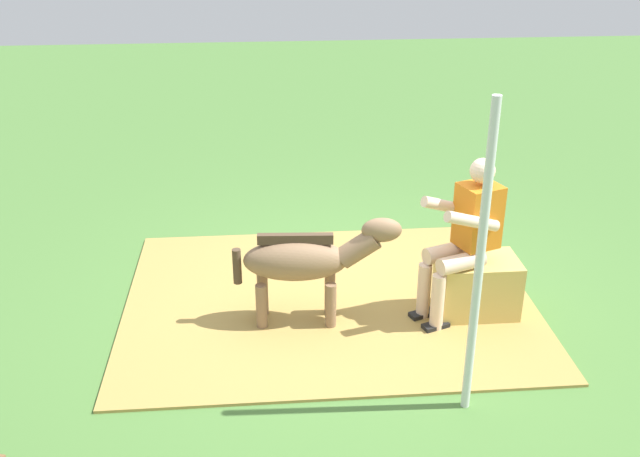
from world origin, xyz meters
The scene contains 6 objects.
ground_plane centered at (0.00, 0.00, 0.00)m, with size 24.00×24.00×0.00m, color #4C7A38.
hay_patch centered at (0.23, 0.05, 0.01)m, with size 3.51×2.73×0.02m, color #AD8C47.
hay_bale centered at (-0.98, 0.35, 0.25)m, with size 0.65×0.44×0.51m, color tan.
person_seated centered at (-0.82, 0.39, 0.77)m, with size 0.72×0.56×1.39m.
pony_standing centered at (0.44, 0.36, 0.57)m, with size 1.35×0.37×0.94m.
tent_pole_left centered at (-0.58, 1.54, 1.10)m, with size 0.06×0.06×2.20m, color silver.
Camera 1 is at (0.78, 5.52, 3.26)m, focal length 40.90 mm.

